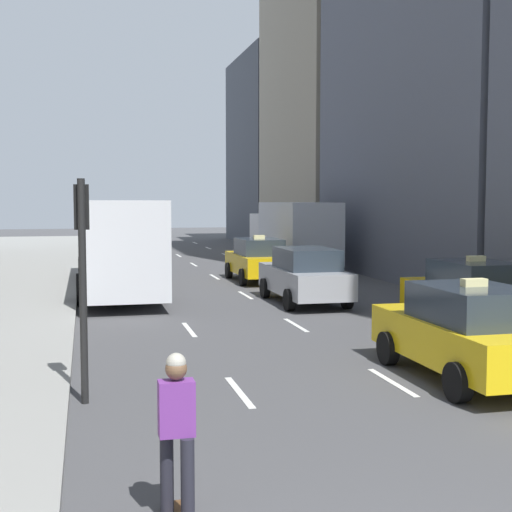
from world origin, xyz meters
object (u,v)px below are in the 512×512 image
Objects in this scene: taxi_second at (471,294)px; box_truck at (292,233)px; taxi_lead at (258,260)px; skateboarder at (177,430)px; city_bus at (117,241)px; sedan_black_near at (305,275)px; traffic_light_pole at (82,254)px; taxi_third at (467,332)px.

box_truck is (0.00, 16.05, 0.83)m from taxi_second.
taxi_second is 16.07m from box_truck.
taxi_lead is 2.52× the size of skateboarder.
sedan_black_near is at bearing -38.42° from city_bus.
taxi_lead reaches higher than skateboarder.
skateboarder is (-5.84, -20.63, 0.08)m from taxi_lead.
sedan_black_near is at bearing 118.40° from taxi_second.
sedan_black_near is 2.69× the size of skateboarder.
traffic_light_pole reaches higher than box_truck.
city_bus is at bearing 89.31° from skateboarder.
taxi_lead is at bearing 17.83° from city_bus.
sedan_black_near is at bearing 55.15° from traffic_light_pole.
taxi_third is 1.22× the size of traffic_light_pole.
traffic_light_pole is (-6.75, -15.95, 1.53)m from taxi_lead.
box_truck is at bearing 37.37° from city_bus.
box_truck reaches higher than taxi_lead.
taxi_second is at bearing -76.24° from taxi_lead.
taxi_lead is 1.00× the size of taxi_third.
skateboarder is (-8.64, -25.25, -0.75)m from box_truck.
sedan_black_near is at bearing 67.88° from skateboarder.
skateboarder is (-0.23, -18.82, -0.82)m from city_bus.
traffic_light_pole is at bearing -112.94° from taxi_lead.
taxi_third reaches higher than skateboarder.
box_truck is at bearing 58.78° from taxi_lead.
city_bus is at bearing -142.63° from box_truck.
sedan_black_near is (-2.80, 5.18, 0.02)m from taxi_second.
taxi_lead reaches higher than sedan_black_near.
taxi_second is at bearing 25.31° from traffic_light_pole.
sedan_black_near is 0.40× the size of city_bus.
traffic_light_pole reaches higher than taxi_lead.
skateboarder is at bearing -133.22° from taxi_second.
traffic_light_pole reaches higher than sedan_black_near.
taxi_second is 12.82m from city_bus.
city_bus reaches higher than taxi_third.
box_truck is 26.70m from skateboarder.
box_truck reaches higher than taxi_third.
taxi_lead is 1.22× the size of traffic_light_pole.
taxi_third is 7.39m from skateboarder.
city_bus is (-8.41, 9.63, 0.91)m from taxi_second.
taxi_lead is at bearing 74.19° from skateboarder.
sedan_black_near is at bearing -90.00° from taxi_lead.
taxi_second is at bearing -48.86° from city_bus.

